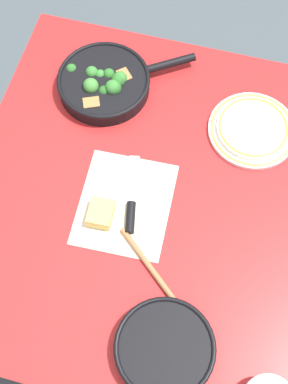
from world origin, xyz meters
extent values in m
plane|color=#424C51|center=(0.00, 0.00, 0.00)|extent=(14.00, 14.00, 0.00)
cube|color=red|center=(0.00, 0.00, 0.72)|extent=(1.06, 0.95, 0.03)
cylinder|color=#BCBCC1|center=(-0.47, -0.42, 0.35)|extent=(0.05, 0.05, 0.70)
cylinder|color=black|center=(-0.30, -0.20, 0.76)|extent=(0.26, 0.26, 0.05)
torus|color=black|center=(-0.30, -0.20, 0.78)|extent=(0.27, 0.27, 0.01)
cylinder|color=black|center=(-0.42, -0.03, 0.77)|extent=(0.10, 0.14, 0.02)
cylinder|color=#2C6823|center=(-0.32, -0.22, 0.75)|extent=(0.01, 0.01, 0.02)
sphere|color=#387A33|center=(-0.32, -0.22, 0.77)|extent=(0.03, 0.03, 0.03)
cylinder|color=#245B1C|center=(-0.28, -0.16, 0.76)|extent=(0.01, 0.01, 0.02)
sphere|color=#2D6B28|center=(-0.28, -0.16, 0.78)|extent=(0.04, 0.04, 0.04)
cylinder|color=#357027|center=(-0.27, -0.23, 0.76)|extent=(0.02, 0.02, 0.02)
sphere|color=#428438|center=(-0.27, -0.23, 0.78)|extent=(0.04, 0.04, 0.04)
cylinder|color=#245B1C|center=(-0.33, -0.19, 0.75)|extent=(0.01, 0.01, 0.02)
sphere|color=#2D6B28|center=(-0.33, -0.19, 0.77)|extent=(0.03, 0.03, 0.03)
cylinder|color=#2C6823|center=(-0.32, -0.16, 0.76)|extent=(0.01, 0.01, 0.02)
sphere|color=#387A33|center=(-0.32, -0.16, 0.78)|extent=(0.04, 0.04, 0.04)
cylinder|color=#245B1C|center=(-0.32, -0.30, 0.75)|extent=(0.01, 0.01, 0.02)
sphere|color=#2D6B28|center=(-0.32, -0.30, 0.77)|extent=(0.03, 0.03, 0.03)
cylinder|color=#245B1C|center=(-0.31, -0.16, 0.76)|extent=(0.01, 0.01, 0.02)
sphere|color=#2D6B28|center=(-0.31, -0.16, 0.78)|extent=(0.04, 0.04, 0.04)
cylinder|color=#205218|center=(-0.27, -0.19, 0.75)|extent=(0.01, 0.01, 0.02)
sphere|color=#286023|center=(-0.27, -0.19, 0.77)|extent=(0.03, 0.03, 0.03)
cylinder|color=#2C6823|center=(-0.28, -0.17, 0.76)|extent=(0.02, 0.02, 0.02)
sphere|color=#387A33|center=(-0.28, -0.17, 0.78)|extent=(0.04, 0.04, 0.04)
cylinder|color=#2C6823|center=(-0.32, -0.24, 0.75)|extent=(0.01, 0.01, 0.02)
sphere|color=#387A33|center=(-0.32, -0.24, 0.78)|extent=(0.04, 0.04, 0.04)
cube|color=#9E703D|center=(-0.25, -0.19, 0.76)|extent=(0.05, 0.04, 0.03)
cube|color=#AD7F4C|center=(-0.30, -0.20, 0.76)|extent=(0.04, 0.03, 0.03)
cube|color=#9E703D|center=(-0.30, -0.21, 0.76)|extent=(0.03, 0.04, 0.03)
cube|color=#9E703D|center=(-0.22, -0.21, 0.76)|extent=(0.05, 0.06, 0.04)
cube|color=#9E703D|center=(-0.33, -0.15, 0.76)|extent=(0.06, 0.05, 0.04)
cube|color=#AD7F4C|center=(-0.26, -0.14, 0.76)|extent=(0.04, 0.03, 0.03)
cylinder|color=black|center=(0.38, 0.15, 0.75)|extent=(0.23, 0.23, 0.04)
torus|color=black|center=(0.38, 0.15, 0.77)|extent=(0.24, 0.24, 0.01)
cylinder|color=#DBC156|center=(0.38, 0.15, 0.75)|extent=(0.19, 0.19, 0.02)
cylinder|color=#996B42|center=(0.20, 0.08, 0.74)|extent=(0.19, 0.23, 0.02)
ellipsoid|color=#996B42|center=(0.31, 0.21, 0.74)|extent=(0.07, 0.07, 0.02)
cube|color=silver|center=(0.04, -0.04, 0.73)|extent=(0.29, 0.25, 0.00)
cube|color=silver|center=(-0.04, -0.04, 0.74)|extent=(0.15, 0.06, 0.01)
cylinder|color=black|center=(0.08, -0.02, 0.75)|extent=(0.09, 0.04, 0.02)
cube|color=#E0C15B|center=(0.09, -0.09, 0.75)|extent=(0.08, 0.07, 0.04)
cylinder|color=white|center=(-0.27, 0.24, 0.74)|extent=(0.25, 0.25, 0.01)
torus|color=gold|center=(-0.27, 0.24, 0.75)|extent=(0.24, 0.24, 0.01)
cylinder|color=white|center=(-0.27, 0.24, 0.75)|extent=(0.20, 0.20, 0.01)
torus|color=gold|center=(-0.27, 0.24, 0.76)|extent=(0.19, 0.19, 0.01)
camera|label=1|loc=(0.57, 0.15, 2.03)|focal=50.00mm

